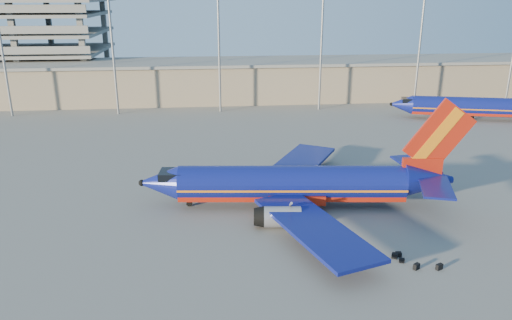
% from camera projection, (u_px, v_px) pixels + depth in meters
% --- Properties ---
extents(ground, '(220.00, 220.00, 0.00)m').
position_uv_depth(ground, '(277.00, 201.00, 56.74)').
color(ground, slate).
rests_on(ground, ground).
extents(terminal_building, '(122.00, 16.00, 8.50)m').
position_uv_depth(terminal_building, '(286.00, 79.00, 111.00)').
color(terminal_building, gray).
rests_on(terminal_building, ground).
extents(light_mast_row, '(101.60, 1.60, 28.65)m').
position_uv_depth(light_mast_row, '(271.00, 20.00, 94.99)').
color(light_mast_row, gray).
rests_on(light_mast_row, ground).
extents(aircraft_main, '(36.01, 34.51, 12.20)m').
position_uv_depth(aircraft_main, '(299.00, 184.00, 54.70)').
color(aircraft_main, navy).
rests_on(aircraft_main, ground).
extents(aircraft_second, '(32.18, 14.74, 11.07)m').
position_uv_depth(aircraft_second, '(478.00, 107.00, 92.21)').
color(aircraft_second, navy).
rests_on(aircraft_second, ground).
extents(luggage_pile, '(3.78, 3.06, 0.54)m').
position_uv_depth(luggage_pile, '(411.00, 261.00, 43.69)').
color(luggage_pile, black).
rests_on(luggage_pile, ground).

